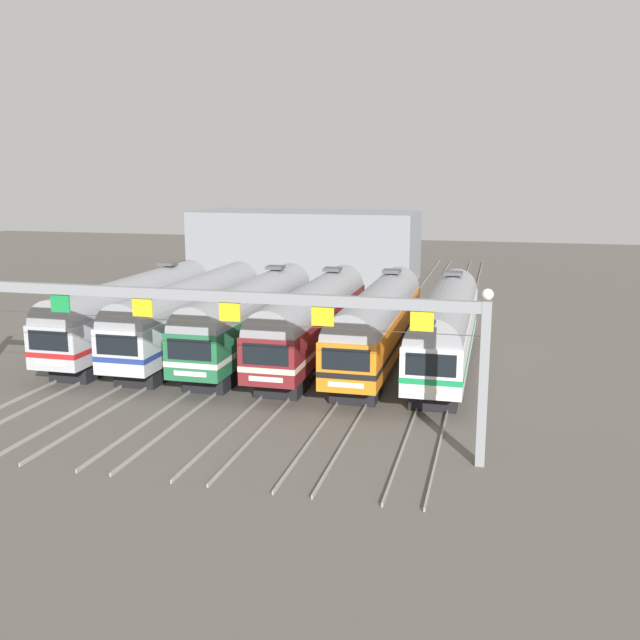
{
  "coord_description": "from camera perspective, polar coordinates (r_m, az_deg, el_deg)",
  "views": [
    {
      "loc": [
        12.53,
        -40.64,
        11.24
      ],
      "look_at": [
        1.63,
        2.99,
        1.95
      ],
      "focal_mm": 40.56,
      "sensor_mm": 36.0,
      "label": 1
    }
  ],
  "objects": [
    {
      "name": "commuter_train_green",
      "position": [
        43.98,
        -5.49,
        0.41
      ],
      "size": [
        2.88,
        18.06,
        5.05
      ],
      "color": "#236B42",
      "rests_on": "ground"
    },
    {
      "name": "track_bed",
      "position": [
        60.03,
        1.73,
        0.95
      ],
      "size": [
        21.05,
        70.0,
        0.15
      ],
      "color": "gray",
      "rests_on": "ground"
    },
    {
      "name": "commuter_train_stainless",
      "position": [
        47.14,
        -14.49,
        0.84
      ],
      "size": [
        2.88,
        18.06,
        5.05
      ],
      "color": "#B2B5BA",
      "rests_on": "ground"
    },
    {
      "name": "maintenance_building",
      "position": [
        75.91,
        -1.09,
        5.88
      ],
      "size": [
        22.87,
        10.0,
        7.16
      ],
      "primitive_type": "cube",
      "color": "gray",
      "rests_on": "ground"
    },
    {
      "name": "commuter_train_white",
      "position": [
        41.62,
        9.92,
        -0.36
      ],
      "size": [
        2.88,
        18.06,
        5.05
      ],
      "color": "white",
      "rests_on": "ground"
    },
    {
      "name": "commuter_train_orange",
      "position": [
        42.06,
        4.61,
        -0.1
      ],
      "size": [
        2.88,
        18.06,
        5.05
      ],
      "color": "orange",
      "rests_on": "ground"
    },
    {
      "name": "commuter_train_silver",
      "position": [
        45.41,
        -10.15,
        0.63
      ],
      "size": [
        2.88,
        18.06,
        4.77
      ],
      "color": "silver",
      "rests_on": "ground"
    },
    {
      "name": "commuter_train_maroon",
      "position": [
        42.85,
        -0.55,
        0.16
      ],
      "size": [
        2.88,
        18.06,
        5.05
      ],
      "color": "maroon",
      "rests_on": "ground"
    },
    {
      "name": "ground_plane",
      "position": [
        43.99,
        -3.01,
        -3.15
      ],
      "size": [
        160.0,
        160.0,
        0.0
      ],
      "primitive_type": "plane",
      "color": "#5B564F"
    },
    {
      "name": "catenary_gantry",
      "position": [
        30.47,
        -10.55,
        0.28
      ],
      "size": [
        24.78,
        0.44,
        6.97
      ],
      "color": "gray",
      "rests_on": "ground"
    }
  ]
}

